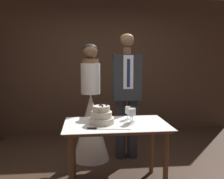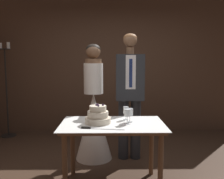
{
  "view_description": "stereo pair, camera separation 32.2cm",
  "coord_description": "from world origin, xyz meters",
  "px_view_note": "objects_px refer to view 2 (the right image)",
  "views": [
    {
      "loc": [
        -0.44,
        -2.86,
        1.47
      ],
      "look_at": [
        -0.08,
        0.33,
        1.09
      ],
      "focal_mm": 40.0,
      "sensor_mm": 36.0,
      "label": 1
    },
    {
      "loc": [
        -0.12,
        -2.88,
        1.47
      ],
      "look_at": [
        -0.08,
        0.33,
        1.09
      ],
      "focal_mm": 40.0,
      "sensor_mm": 36.0,
      "label": 2
    }
  ],
  "objects_px": {
    "cake_table": "(112,132)",
    "wine_glass_near": "(127,114)",
    "tiered_cake": "(98,116)",
    "wine_glass_far": "(130,112)",
    "bride": "(94,117)",
    "candle_stand": "(7,94)",
    "cake_knife": "(94,128)",
    "groom": "(130,91)",
    "wine_glass_middle": "(126,111)"
  },
  "relations": [
    {
      "from": "wine_glass_middle",
      "to": "groom",
      "type": "distance_m",
      "value": 0.68
    },
    {
      "from": "wine_glass_near",
      "to": "wine_glass_middle",
      "type": "xyz_separation_m",
      "value": [
        -0.0,
        0.21,
        -0.01
      ]
    },
    {
      "from": "cake_knife",
      "to": "wine_glass_far",
      "type": "bearing_deg",
      "value": 43.85
    },
    {
      "from": "groom",
      "to": "candle_stand",
      "type": "height_order",
      "value": "groom"
    },
    {
      "from": "cake_knife",
      "to": "candle_stand",
      "type": "height_order",
      "value": "candle_stand"
    },
    {
      "from": "cake_knife",
      "to": "groom",
      "type": "xyz_separation_m",
      "value": [
        0.46,
        1.05,
        0.27
      ]
    },
    {
      "from": "wine_glass_far",
      "to": "bride",
      "type": "height_order",
      "value": "bride"
    },
    {
      "from": "tiered_cake",
      "to": "wine_glass_far",
      "type": "bearing_deg",
      "value": 7.42
    },
    {
      "from": "tiered_cake",
      "to": "bride",
      "type": "height_order",
      "value": "bride"
    },
    {
      "from": "bride",
      "to": "groom",
      "type": "height_order",
      "value": "groom"
    },
    {
      "from": "bride",
      "to": "wine_glass_near",
      "type": "bearing_deg",
      "value": -63.17
    },
    {
      "from": "wine_glass_middle",
      "to": "groom",
      "type": "bearing_deg",
      "value": 81.25
    },
    {
      "from": "bride",
      "to": "candle_stand",
      "type": "height_order",
      "value": "candle_stand"
    },
    {
      "from": "cake_table",
      "to": "wine_glass_far",
      "type": "relative_size",
      "value": 7.37
    },
    {
      "from": "tiered_cake",
      "to": "wine_glass_far",
      "type": "distance_m",
      "value": 0.38
    },
    {
      "from": "tiered_cake",
      "to": "wine_glass_near",
      "type": "xyz_separation_m",
      "value": [
        0.33,
        -0.04,
        0.04
      ]
    },
    {
      "from": "cake_table",
      "to": "candle_stand",
      "type": "height_order",
      "value": "candle_stand"
    },
    {
      "from": "cake_table",
      "to": "wine_glass_far",
      "type": "xyz_separation_m",
      "value": [
        0.2,
        0.06,
        0.22
      ]
    },
    {
      "from": "wine_glass_middle",
      "to": "bride",
      "type": "height_order",
      "value": "bride"
    },
    {
      "from": "groom",
      "to": "cake_table",
      "type": "bearing_deg",
      "value": -107.81
    },
    {
      "from": "wine_glass_middle",
      "to": "candle_stand",
      "type": "bearing_deg",
      "value": 140.64
    },
    {
      "from": "cake_knife",
      "to": "groom",
      "type": "relative_size",
      "value": 0.25
    },
    {
      "from": "groom",
      "to": "wine_glass_near",
      "type": "bearing_deg",
      "value": -96.59
    },
    {
      "from": "wine_glass_near",
      "to": "wine_glass_far",
      "type": "bearing_deg",
      "value": 67.56
    },
    {
      "from": "candle_stand",
      "to": "bride",
      "type": "bearing_deg",
      "value": -33.02
    },
    {
      "from": "tiered_cake",
      "to": "wine_glass_near",
      "type": "height_order",
      "value": "tiered_cake"
    },
    {
      "from": "wine_glass_middle",
      "to": "wine_glass_far",
      "type": "relative_size",
      "value": 1.0
    },
    {
      "from": "cake_table",
      "to": "candle_stand",
      "type": "distance_m",
      "value": 2.8
    },
    {
      "from": "tiered_cake",
      "to": "cake_knife",
      "type": "relative_size",
      "value": 0.65
    },
    {
      "from": "wine_glass_near",
      "to": "wine_glass_far",
      "type": "height_order",
      "value": "wine_glass_near"
    },
    {
      "from": "wine_glass_near",
      "to": "wine_glass_far",
      "type": "xyz_separation_m",
      "value": [
        0.04,
        0.09,
        -0.01
      ]
    },
    {
      "from": "bride",
      "to": "candle_stand",
      "type": "bearing_deg",
      "value": 146.98
    },
    {
      "from": "cake_table",
      "to": "tiered_cake",
      "type": "relative_size",
      "value": 4.0
    },
    {
      "from": "cake_table",
      "to": "cake_knife",
      "type": "height_order",
      "value": "cake_knife"
    },
    {
      "from": "candle_stand",
      "to": "wine_glass_middle",
      "type": "bearing_deg",
      "value": -39.36
    },
    {
      "from": "cake_knife",
      "to": "tiered_cake",
      "type": "bearing_deg",
      "value": 91.66
    },
    {
      "from": "tiered_cake",
      "to": "bride",
      "type": "relative_size",
      "value": 0.17
    },
    {
      "from": "tiered_cake",
      "to": "wine_glass_middle",
      "type": "height_order",
      "value": "tiered_cake"
    },
    {
      "from": "wine_glass_near",
      "to": "groom",
      "type": "bearing_deg",
      "value": 83.41
    },
    {
      "from": "cake_knife",
      "to": "wine_glass_far",
      "type": "relative_size",
      "value": 2.84
    },
    {
      "from": "tiered_cake",
      "to": "cake_knife",
      "type": "xyz_separation_m",
      "value": [
        -0.03,
        -0.24,
        -0.08
      ]
    },
    {
      "from": "wine_glass_far",
      "to": "tiered_cake",
      "type": "bearing_deg",
      "value": -172.58
    },
    {
      "from": "tiered_cake",
      "to": "wine_glass_middle",
      "type": "xyz_separation_m",
      "value": [
        0.33,
        0.17,
        0.02
      ]
    },
    {
      "from": "cake_knife",
      "to": "wine_glass_near",
      "type": "height_order",
      "value": "wine_glass_near"
    },
    {
      "from": "wine_glass_near",
      "to": "candle_stand",
      "type": "bearing_deg",
      "value": 137.52
    },
    {
      "from": "cake_knife",
      "to": "groom",
      "type": "height_order",
      "value": "groom"
    },
    {
      "from": "wine_glass_far",
      "to": "candle_stand",
      "type": "relative_size",
      "value": 0.09
    },
    {
      "from": "candle_stand",
      "to": "groom",
      "type": "bearing_deg",
      "value": -26.45
    },
    {
      "from": "cake_table",
      "to": "wine_glass_near",
      "type": "height_order",
      "value": "wine_glass_near"
    },
    {
      "from": "cake_knife",
      "to": "bride",
      "type": "xyz_separation_m",
      "value": [
        -0.07,
        1.05,
        -0.13
      ]
    }
  ]
}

